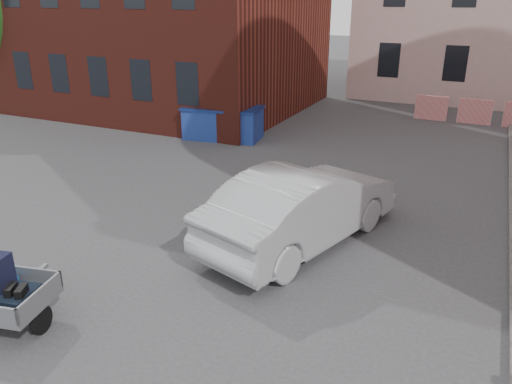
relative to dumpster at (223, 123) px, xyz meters
The scene contains 5 objects.
ground 9.55m from the dumpster, 65.33° to the right, with size 120.00×120.00×0.00m, color #38383A.
far_building 21.12m from the dumpster, 140.23° to the left, with size 6.00×6.00×8.00m, color maroon.
barriers 10.35m from the dumpster, 37.75° to the left, with size 4.70×0.18×1.00m.
dumpster is the anchor object (origin of this frame).
silver_car 8.55m from the dumpster, 50.17° to the right, with size 1.73×4.97×1.64m, color #A5A8AD.
Camera 1 is at (4.67, -6.91, 4.88)m, focal length 35.00 mm.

